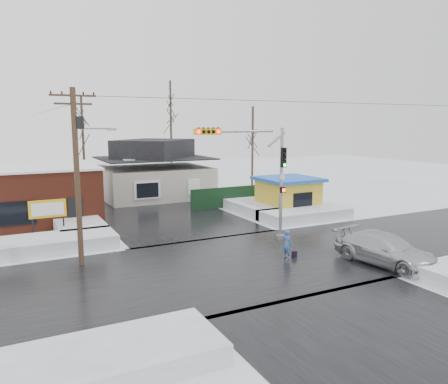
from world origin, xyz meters
name	(u,v)px	position (x,y,z in m)	size (l,w,h in m)	color
ground	(249,262)	(0.00, 0.00, 0.00)	(120.00, 120.00, 0.00)	white
road_ns	(249,262)	(0.00, 0.00, 0.01)	(10.00, 120.00, 0.02)	black
road_ew	(249,262)	(0.00, 0.00, 0.01)	(120.00, 10.00, 0.02)	black
snowbank_nw	(53,243)	(-9.00, 7.00, 0.40)	(7.00, 3.00, 0.80)	white
snowbank_ne	(305,214)	(9.00, 7.00, 0.40)	(7.00, 3.00, 0.80)	white
snowbank_sw	(105,360)	(-9.00, -7.00, 0.35)	(7.00, 3.00, 0.70)	white
snowbank_nside_w	(76,223)	(-7.00, 12.00, 0.40)	(3.00, 8.00, 0.80)	white
snowbank_nside_e	(249,206)	(7.00, 12.00, 0.40)	(3.00, 8.00, 0.80)	white
traffic_signal	(260,169)	(2.43, 2.97, 4.54)	(6.05, 0.68, 7.00)	gray
utility_pole	(78,167)	(-7.93, 3.50, 5.11)	(3.15, 0.44, 9.00)	#382619
brick_building	(10,195)	(-11.00, 15.99, 2.08)	(12.20, 8.20, 4.12)	maroon
marquee_sign	(48,210)	(-9.00, 9.49, 1.92)	(2.20, 0.21, 2.55)	black
house	(155,171)	(2.00, 22.00, 2.62)	(10.40, 8.40, 5.76)	#B7B2A6
kiosk	(288,195)	(9.50, 9.99, 1.46)	(4.60, 4.60, 2.88)	gold
fence	(233,197)	(6.50, 14.00, 0.90)	(8.00, 0.12, 1.80)	black
tree_far_left	(82,116)	(-4.00, 26.00, 7.95)	(3.00, 3.00, 10.00)	#332821
tree_far_mid	(171,103)	(6.00, 28.00, 9.54)	(3.00, 3.00, 12.00)	#332821
tree_far_right	(253,124)	(12.00, 20.00, 7.16)	(3.00, 3.00, 9.00)	#332821
pedestrian	(287,244)	(2.13, -0.41, 0.79)	(0.58, 0.38, 1.59)	#3C65A9
car	(385,250)	(6.04, -3.56, 0.80)	(2.24, 5.52, 1.60)	silver
shopping_bag	(294,255)	(2.55, -0.50, 0.17)	(0.28, 0.12, 0.35)	black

